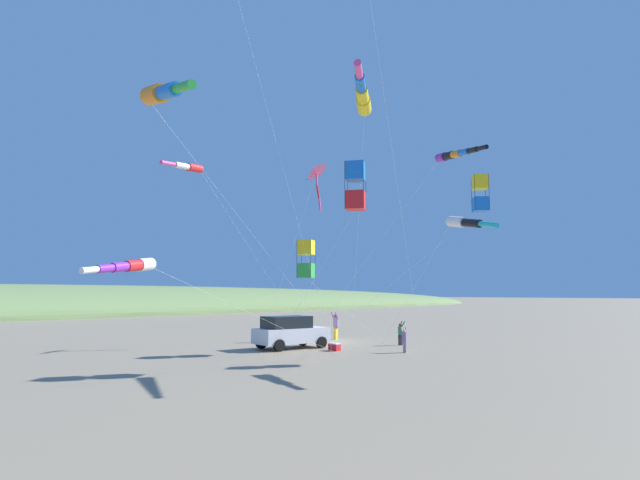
% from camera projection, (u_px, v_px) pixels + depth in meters
% --- Properties ---
extents(ground_plane, '(600.00, 600.00, 0.00)m').
position_uv_depth(ground_plane, '(323.00, 341.00, 34.49)').
color(ground_plane, gray).
extents(dune_ridge_grassy, '(28.00, 240.00, 8.66)m').
position_uv_depth(dune_ridge_grassy, '(29.00, 316.00, 71.81)').
color(dune_ridge_grassy, '#6B844C').
rests_on(dune_ridge_grassy, ground_plane).
extents(parked_car, '(2.62, 4.54, 1.85)m').
position_uv_depth(parked_car, '(290.00, 332.00, 30.10)').
color(parked_car, silver).
rests_on(parked_car, ground_plane).
extents(cooler_box, '(0.62, 0.42, 0.42)m').
position_uv_depth(cooler_box, '(334.00, 347.00, 28.91)').
color(cooler_box, red).
rests_on(cooler_box, ground_plane).
extents(person_adult_flyer, '(0.50, 0.62, 1.90)m').
position_uv_depth(person_adult_flyer, '(336.00, 324.00, 36.01)').
color(person_adult_flyer, gold).
rests_on(person_adult_flyer, ground_plane).
extents(person_child_green_jacket, '(0.42, 0.50, 1.45)m').
position_uv_depth(person_child_green_jacket, '(400.00, 332.00, 31.98)').
color(person_child_green_jacket, '#232328').
rests_on(person_child_green_jacket, ground_plane).
extents(person_child_grey_jacket, '(0.48, 0.48, 1.34)m').
position_uv_depth(person_child_grey_jacket, '(404.00, 339.00, 28.04)').
color(person_child_grey_jacket, '#8E6B9E').
rests_on(person_child_grey_jacket, ground_plane).
extents(person_bystander_far, '(0.47, 0.52, 1.46)m').
position_uv_depth(person_bystander_far, '(264.00, 330.00, 33.83)').
color(person_bystander_far, '#232328').
rests_on(person_bystander_far, ground_plane).
extents(kite_box_rainbow_low_near, '(11.77, 1.03, 9.20)m').
position_uv_depth(kite_box_rainbow_low_near, '(480.00, 193.00, 26.84)').
color(kite_box_rainbow_low_near, yellow).
rests_on(kite_box_rainbow_low_near, ground_plane).
extents(kite_box_purple_drifting, '(1.98, 6.15, 6.07)m').
position_uv_depth(kite_box_purple_drifting, '(306.00, 259.00, 28.73)').
color(kite_box_purple_drifting, yellow).
rests_on(kite_box_purple_drifting, ground_plane).
extents(kite_windsock_long_streamer_left, '(8.77, 3.97, 6.65)m').
position_uv_depth(kite_windsock_long_streamer_left, '(465.00, 223.00, 22.54)').
color(kite_windsock_long_streamer_left, white).
rests_on(kite_windsock_long_streamer_left, ground_plane).
extents(kite_delta_black_fish_shape, '(6.19, 2.13, 11.56)m').
position_uv_depth(kite_delta_black_fish_shape, '(315.00, 172.00, 34.05)').
color(kite_delta_black_fish_shape, '#EF4C93').
rests_on(kite_delta_black_fish_shape, ground_plane).
extents(kite_box_white_trailing, '(11.31, 5.70, 9.14)m').
position_uv_depth(kite_box_white_trailing, '(355.00, 186.00, 23.90)').
color(kite_box_white_trailing, blue).
rests_on(kite_box_white_trailing, ground_plane).
extents(kite_windsock_magenta_far_left, '(7.98, 9.07, 12.55)m').
position_uv_depth(kite_windsock_magenta_far_left, '(362.00, 95.00, 24.08)').
color(kite_windsock_magenta_far_left, yellow).
rests_on(kite_windsock_magenta_far_left, ground_plane).
extents(kite_windsock_red_high_left, '(2.91, 10.82, 11.34)m').
position_uv_depth(kite_windsock_red_high_left, '(188.00, 167.00, 32.38)').
color(kite_windsock_red_high_left, red).
rests_on(kite_windsock_red_high_left, ground_plane).
extents(kite_windsock_green_low_center, '(3.26, 14.78, 4.40)m').
position_uv_depth(kite_windsock_green_low_center, '(129.00, 266.00, 16.91)').
color(kite_windsock_green_low_center, white).
rests_on(kite_windsock_green_low_center, ground_plane).
extents(kite_windsock_teal_far_right, '(5.26, 12.89, 10.02)m').
position_uv_depth(kite_windsock_teal_far_right, '(162.00, 93.00, 16.40)').
color(kite_windsock_teal_far_right, orange).
rests_on(kite_windsock_teal_far_right, ground_plane).
extents(kite_windsock_striped_overhead, '(16.16, 6.59, 9.71)m').
position_uv_depth(kite_windsock_striped_overhead, '(454.00, 155.00, 23.18)').
color(kite_windsock_striped_overhead, purple).
rests_on(kite_windsock_striped_overhead, ground_plane).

